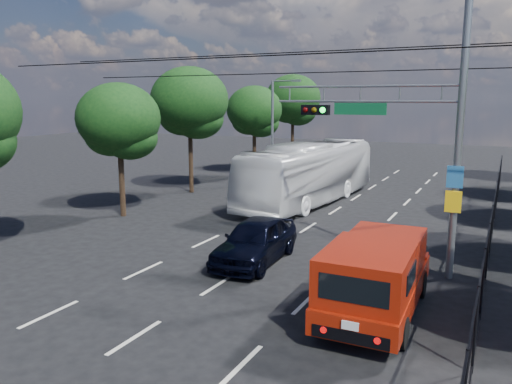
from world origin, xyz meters
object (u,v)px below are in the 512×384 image
Objects in this scene: navy_hatchback at (255,240)px; white_bus at (310,173)px; signal_mast at (420,118)px; white_van at (265,181)px; red_pickup at (376,274)px.

white_bus reaches higher than navy_hatchback.
signal_mast reaches higher than white_van.
signal_mast is 12.40m from white_bus.
red_pickup is 1.27× the size of white_van.
signal_mast reaches higher than white_bus.
white_bus is 3.91m from white_van.
signal_mast is at bearing -46.59° from white_van.
red_pickup is at bearing -56.06° from white_van.
white_bus is (-7.00, 13.34, 0.55)m from red_pickup.
white_bus is 2.64× the size of white_van.
signal_mast is at bearing -47.29° from white_bus.
navy_hatchback is at bearing -67.13° from white_van.
white_bus is at bearing 117.70° from red_pickup.
white_bus is at bearing 127.82° from signal_mast.
navy_hatchback is at bearing 152.93° from red_pickup.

